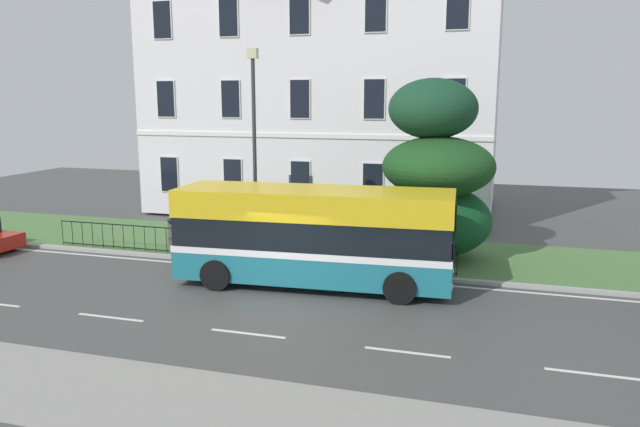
{
  "coord_description": "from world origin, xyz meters",
  "views": [
    {
      "loc": [
        5.83,
        -15.06,
        5.81
      ],
      "look_at": [
        -0.17,
        5.12,
        1.8
      ],
      "focal_mm": 34.1,
      "sensor_mm": 36.0,
      "label": 1
    }
  ],
  "objects_px": {
    "street_lamp_post": "(254,139)",
    "litter_bin": "(175,233)",
    "evergreen_tree": "(435,179)",
    "georgian_townhouse": "(331,77)",
    "single_decker_bus": "(314,235)"
  },
  "relations": [
    {
      "from": "georgian_townhouse",
      "to": "single_decker_bus",
      "type": "relative_size",
      "value": 1.99
    },
    {
      "from": "georgian_townhouse",
      "to": "street_lamp_post",
      "type": "distance_m",
      "value": 11.16
    },
    {
      "from": "evergreen_tree",
      "to": "single_decker_bus",
      "type": "distance_m",
      "value": 5.32
    },
    {
      "from": "evergreen_tree",
      "to": "street_lamp_post",
      "type": "distance_m",
      "value": 6.68
    },
    {
      "from": "litter_bin",
      "to": "evergreen_tree",
      "type": "bearing_deg",
      "value": 7.58
    },
    {
      "from": "street_lamp_post",
      "to": "litter_bin",
      "type": "height_order",
      "value": "street_lamp_post"
    },
    {
      "from": "street_lamp_post",
      "to": "litter_bin",
      "type": "bearing_deg",
      "value": -174.27
    },
    {
      "from": "evergreen_tree",
      "to": "litter_bin",
      "type": "distance_m",
      "value": 10.06
    },
    {
      "from": "street_lamp_post",
      "to": "georgian_townhouse",
      "type": "bearing_deg",
      "value": 90.7
    },
    {
      "from": "evergreen_tree",
      "to": "litter_bin",
      "type": "height_order",
      "value": "evergreen_tree"
    },
    {
      "from": "georgian_townhouse",
      "to": "evergreen_tree",
      "type": "height_order",
      "value": "georgian_townhouse"
    },
    {
      "from": "single_decker_bus",
      "to": "street_lamp_post",
      "type": "relative_size",
      "value": 1.17
    },
    {
      "from": "evergreen_tree",
      "to": "georgian_townhouse",
      "type": "bearing_deg",
      "value": 123.7
    },
    {
      "from": "street_lamp_post",
      "to": "evergreen_tree",
      "type": "bearing_deg",
      "value": 8.5
    },
    {
      "from": "evergreen_tree",
      "to": "single_decker_bus",
      "type": "relative_size",
      "value": 0.73
    }
  ]
}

